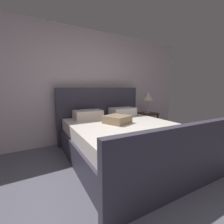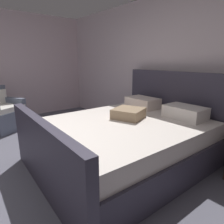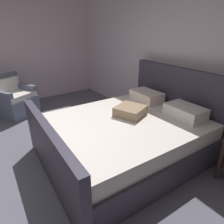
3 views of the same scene
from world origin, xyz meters
TOP-DOWN VIEW (x-y plane):
  - ground_plane at (0.00, 0.00)m, footprint 6.10×5.20m
  - wall_back at (0.00, 2.66)m, footprint 6.22×0.12m
  - bed at (0.39, 1.33)m, footprint 2.10×2.44m
  - armchair at (-2.31, 0.24)m, footprint 0.98×0.97m

SIDE VIEW (x-z plane):
  - ground_plane at x=0.00m, z-range -0.02..0.00m
  - armchair at x=-2.31m, z-range -0.10..0.80m
  - bed at x=0.39m, z-range -0.28..0.98m
  - wall_back at x=0.00m, z-range 0.00..2.57m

